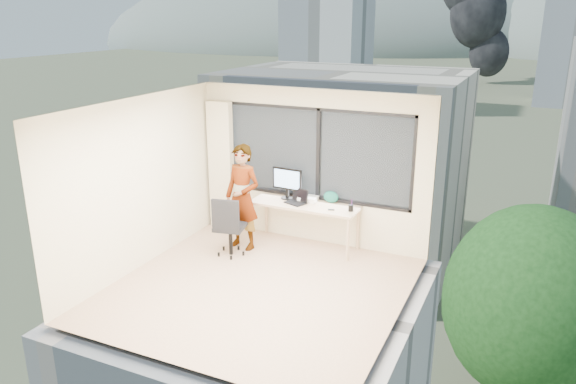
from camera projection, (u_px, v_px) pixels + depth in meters
The scene contains 23 objects.
floor at pixel (259, 288), 7.89m from camera, with size 4.00×4.00×0.01m, color tan.
ceiling at pixel (255, 107), 7.09m from camera, with size 4.00×4.00×0.01m, color white.
wall_front at pixel (168, 259), 5.76m from camera, with size 4.00×0.01×2.60m, color beige.
wall_left at pixel (139, 184), 8.28m from camera, with size 0.01×4.00×2.60m, color beige.
wall_right at pixel (403, 225), 6.69m from camera, with size 0.01×4.00×2.60m, color beige.
window_wall at pixel (316, 154), 9.13m from camera, with size 3.30×0.16×1.55m, color black, non-canonical shape.
curtain at pixel (221, 166), 9.84m from camera, with size 0.45×0.14×2.30m, color beige.
desk at pixel (305, 225), 9.21m from camera, with size 1.80×0.60×0.75m, color tan.
chair at pixel (230, 225), 8.84m from camera, with size 0.52×0.52×1.02m, color black, non-canonical shape.
person at pixel (243, 197), 9.02m from camera, with size 0.64×0.42×1.75m, color #2D2D33.
monitor at pixel (287, 183), 9.28m from camera, with size 0.54×0.12×0.54m, color black, non-canonical shape.
game_console at pixel (308, 199), 9.24m from camera, with size 0.31×0.26×0.07m, color white.
laptop at pixel (295, 197), 9.09m from camera, with size 0.33×0.35×0.21m, color black, non-canonical shape.
cellphone at pixel (331, 210), 8.81m from camera, with size 0.10×0.05×0.01m, color black.
pen_cup at pixel (351, 208), 8.75m from camera, with size 0.08×0.08×0.10m, color black.
handbag at pixel (331, 197), 9.12m from camera, with size 0.26×0.13×0.20m, color #0E5543.
exterior_ground at pixel (525, 102), 115.90m from camera, with size 400.00×400.00×0.04m, color #515B3D.
near_bldg_a at pixel (343, 171), 39.55m from camera, with size 16.00×12.00×14.00m, color beige.
far_tower_a at pixel (328, 34), 103.90m from camera, with size 14.00×14.00×28.00m, color silver.
far_tower_d at pixel (314, 37), 162.30m from camera, with size 16.00×14.00×22.00m, color silver.
hill_a at pixel (328, 44), 336.46m from camera, with size 288.00×216.00×90.00m, color slate.
tree_a at pixel (201, 232), 36.35m from camera, with size 7.00×7.00×8.00m, color #1B4517, non-canonical shape.
tree_b at pixel (527, 323), 24.78m from camera, with size 7.60×7.60×9.00m, color #1B4517, non-canonical shape.
Camera 1 is at (3.34, -6.26, 3.74)m, focal length 34.44 mm.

